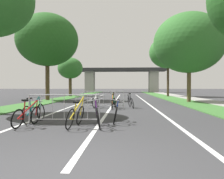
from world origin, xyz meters
The scene contains 23 objects.
ground_plane centered at (0.00, 0.00, 0.00)m, with size 300.00×300.00×0.00m, color #333335.
grass_verge_left centered at (-5.98, 25.82, 0.03)m, with size 2.27×63.10×0.05m, color #386B2D.
grass_verge_right centered at (5.98, 25.82, 0.03)m, with size 2.27×63.10×0.05m, color #386B2D.
sidewalk_path_right centered at (8.12, 25.82, 0.04)m, with size 2.00×63.10×0.08m, color gray.
lane_stripe_center centered at (0.00, 18.25, 0.00)m, with size 0.14×36.51×0.01m, color silver.
lane_stripe_right_lane centered at (2.67, 18.25, 0.00)m, with size 0.14×36.51×0.01m, color silver.
lane_stripe_left_lane centered at (-2.67, 18.25, 0.00)m, with size 0.14×36.51×0.01m, color silver.
overpass_bridge centered at (0.00, 52.15, 3.98)m, with size 20.35×4.11×5.62m.
tree_left_oak_mid centered at (-6.54, 18.97, 5.78)m, with size 5.88×5.88×8.29m.
tree_left_pine_far centered at (-6.57, 28.57, 3.81)m, with size 3.37×3.37×5.28m.
tree_right_pine_near centered at (6.24, 16.86, 4.98)m, with size 5.91×5.91×7.50m.
tree_right_oak_near centered at (6.54, 28.47, 5.85)m, with size 4.96×4.96×7.97m.
crowd_barrier_nearest centered at (-1.20, 4.63, 0.52)m, with size 2.52×0.56×1.05m.
crowd_barrier_second centered at (-0.41, 10.87, 0.52)m, with size 2.52×0.56×1.05m.
bicycle_white_0 centered at (-0.95, 11.37, 0.35)m, with size 0.50×1.59×0.89m.
bicycle_yellow_1 centered at (-0.68, 4.08, 0.38)m, with size 0.63×1.67×1.03m.
bicycle_red_2 centered at (-2.31, 4.16, 0.36)m, with size 0.61×1.67×0.91m.
bicycle_purple_3 centered at (0.00, 4.22, 0.38)m, with size 0.47×1.73×0.95m.
bicycle_orange_4 centered at (0.14, 10.51, 0.37)m, with size 0.45×1.70×0.96m.
bicycle_black_5 centered at (1.24, 11.30, 0.37)m, with size 0.65×1.72×0.92m.
bicycle_blue_6 centered at (0.57, 5.19, 0.35)m, with size 0.47×1.59×0.88m.
bicycle_green_7 centered at (0.22, 11.33, 0.37)m, with size 0.58×1.71×0.98m.
bicycle_teal_8 centered at (-2.41, 5.00, 0.38)m, with size 0.43×1.74×0.96m.
Camera 1 is at (0.91, -3.54, 1.31)m, focal length 38.38 mm.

